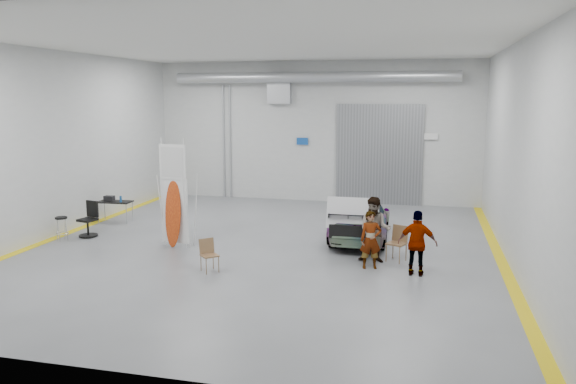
% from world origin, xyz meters
% --- Properties ---
extents(ground, '(16.00, 16.00, 0.00)m').
position_xyz_m(ground, '(0.00, 0.00, 0.00)').
color(ground, slate).
rests_on(ground, ground).
extents(room_shell, '(14.02, 16.18, 6.01)m').
position_xyz_m(room_shell, '(0.24, 2.22, 4.08)').
color(room_shell, '#B5B8B9').
rests_on(room_shell, ground).
extents(sedan_car, '(1.97, 4.49, 1.28)m').
position_xyz_m(sedan_car, '(2.73, 1.85, 0.64)').
color(sedan_car, white).
rests_on(sedan_car, ground).
extents(person_a, '(0.64, 0.50, 1.55)m').
position_xyz_m(person_a, '(3.36, -1.26, 0.78)').
color(person_a, '#9C7655').
rests_on(person_a, ground).
extents(person_b, '(0.93, 0.73, 1.83)m').
position_xyz_m(person_b, '(3.42, -0.66, 0.91)').
color(person_b, slate).
rests_on(person_b, ground).
extents(person_c, '(1.01, 0.48, 1.70)m').
position_xyz_m(person_c, '(4.57, -1.59, 0.85)').
color(person_c, '#9C6334').
rests_on(person_c, ground).
extents(surfboard_display, '(0.93, 0.34, 3.31)m').
position_xyz_m(surfboard_display, '(-2.60, -0.49, 1.34)').
color(surfboard_display, white).
rests_on(surfboard_display, ground).
extents(folding_chair_near, '(0.56, 0.64, 0.85)m').
position_xyz_m(folding_chair_near, '(-0.68, -2.55, 0.27)').
color(folding_chair_near, brown).
rests_on(folding_chair_near, ground).
extents(folding_chair_far, '(0.61, 0.65, 0.99)m').
position_xyz_m(folding_chair_far, '(4.00, -0.44, 0.31)').
color(folding_chair_far, brown).
rests_on(folding_chair_far, ground).
extents(shop_stool, '(0.40, 0.40, 0.77)m').
position_xyz_m(shop_stool, '(-6.39, -0.71, 0.38)').
color(shop_stool, black).
rests_on(shop_stool, ground).
extents(work_table, '(1.24, 0.68, 0.99)m').
position_xyz_m(work_table, '(-6.26, 2.15, 0.76)').
color(work_table, '#9C9EA5').
rests_on(work_table, ground).
extents(office_chair, '(0.61, 0.63, 1.13)m').
position_xyz_m(office_chair, '(-5.90, 0.03, 0.50)').
color(office_chair, black).
rests_on(office_chair, ground).
extents(trunk_lid, '(1.50, 0.91, 0.04)m').
position_xyz_m(trunk_lid, '(2.73, -0.11, 1.30)').
color(trunk_lid, silver).
rests_on(trunk_lid, sedan_car).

